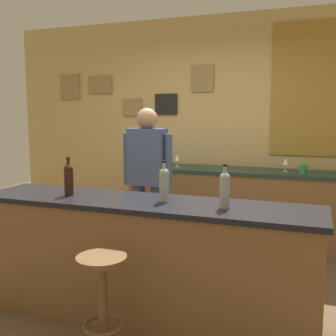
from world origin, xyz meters
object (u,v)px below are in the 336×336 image
bartender (147,177)px  wine_bottle_a (69,178)px  wine_glass_a (177,158)px  coffee_mug (303,169)px  wine_bottle_b (164,183)px  wine_bottle_c (225,189)px  bar_stool (102,290)px  wine_glass_b (286,162)px

bartender → wine_bottle_a: size_ratio=5.29×
bartender → wine_glass_a: bartender is taller
wine_glass_a → coffee_mug: (1.50, -0.01, -0.06)m
wine_bottle_b → wine_bottle_c: bearing=-6.6°
coffee_mug → wine_bottle_b: bearing=-115.1°
wine_bottle_c → wine_bottle_b: bearing=173.4°
bar_stool → wine_glass_a: (-0.39, 2.58, 0.55)m
wine_bottle_c → wine_glass_a: (-1.04, 2.03, -0.05)m
wine_glass_a → coffee_mug: 1.50m
bartender → wine_bottle_b: bartender is taller
bar_stool → wine_bottle_a: 1.01m
wine_glass_b → bartender: bearing=-137.7°
bar_stool → coffee_mug: bearing=66.6°
bar_stool → wine_bottle_c: bearing=40.0°
wine_bottle_b → bar_stool: bearing=-107.6°
wine_bottle_c → wine_glass_b: size_ratio=1.97×
wine_bottle_a → coffee_mug: bearing=49.8°
wine_bottle_b → wine_bottle_c: size_ratio=1.00×
bar_stool → wine_bottle_b: bearing=72.4°
wine_bottle_c → coffee_mug: 2.08m
bartender → wine_bottle_b: 1.04m
wine_bottle_c → coffee_mug: bearing=77.3°
bar_stool → wine_bottle_b: 0.87m
wine_bottle_a → wine_glass_a: (0.21, 2.03, -0.05)m
wine_bottle_b → wine_glass_b: 2.16m
wine_bottle_b → wine_glass_a: 2.06m
bartender → wine_bottle_c: (0.98, -0.95, 0.12)m
bartender → wine_bottle_c: bearing=-44.0°
coffee_mug → wine_bottle_a: bearing=-130.2°
wine_bottle_a → wine_bottle_b: same height
wine_bottle_a → coffee_mug: size_ratio=2.45×
bartender → wine_bottle_c: bartender is taller
bartender → wine_bottle_a: 1.00m
wine_glass_a → bar_stool: bearing=-81.4°
wine_bottle_c → bartender: bearing=136.0°
bartender → coffee_mug: (1.44, 1.07, 0.01)m
wine_bottle_a → wine_bottle_c: 1.25m
wine_bottle_b → wine_glass_b: bearing=70.3°
bar_stool → coffee_mug: size_ratio=5.44×
wine_bottle_a → wine_bottle_b: 0.79m
wine_bottle_a → wine_glass_b: (1.52, 2.08, -0.05)m
bartender → wine_glass_b: bearing=42.3°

